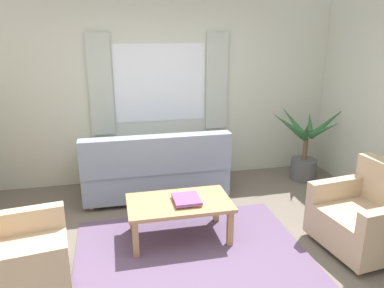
# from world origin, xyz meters

# --- Properties ---
(ground_plane) EXTENTS (6.24, 6.24, 0.00)m
(ground_plane) POSITION_xyz_m (0.00, 0.00, 0.00)
(ground_plane) COLOR #6B6056
(wall_back) EXTENTS (5.32, 0.12, 2.60)m
(wall_back) POSITION_xyz_m (0.00, 2.26, 1.30)
(wall_back) COLOR beige
(wall_back) RESTS_ON ground_plane
(window_with_curtains) EXTENTS (1.98, 0.07, 1.40)m
(window_with_curtains) POSITION_xyz_m (0.00, 2.18, 1.45)
(window_with_curtains) COLOR white
(area_rug) EXTENTS (2.32, 1.98, 0.01)m
(area_rug) POSITION_xyz_m (0.00, 0.00, 0.01)
(area_rug) COLOR #604C6B
(area_rug) RESTS_ON ground_plane
(couch) EXTENTS (1.90, 0.82, 0.92)m
(couch) POSITION_xyz_m (-0.18, 1.56, 0.37)
(couch) COLOR gray
(couch) RESTS_ON ground_plane
(armchair_left) EXTENTS (0.93, 0.95, 0.88)m
(armchair_left) POSITION_xyz_m (-1.61, -0.19, 0.35)
(armchair_left) COLOR tan
(armchair_left) RESTS_ON ground_plane
(armchair_right) EXTENTS (0.92, 0.93, 0.88)m
(armchair_right) POSITION_xyz_m (1.80, -0.15, 0.35)
(armchair_right) COLOR tan
(armchair_right) RESTS_ON ground_plane
(coffee_table) EXTENTS (1.10, 0.64, 0.44)m
(coffee_table) POSITION_xyz_m (-0.06, 0.44, 0.38)
(coffee_table) COLOR #A87F56
(coffee_table) RESTS_ON ground_plane
(book_stack_on_table) EXTENTS (0.29, 0.31, 0.05)m
(book_stack_on_table) POSITION_xyz_m (0.01, 0.41, 0.47)
(book_stack_on_table) COLOR gold
(book_stack_on_table) RESTS_ON coffee_table
(potted_plant) EXTENTS (1.25, 1.06, 1.12)m
(potted_plant) POSITION_xyz_m (2.08, 1.67, 0.45)
(potted_plant) COLOR #56565B
(potted_plant) RESTS_ON ground_plane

